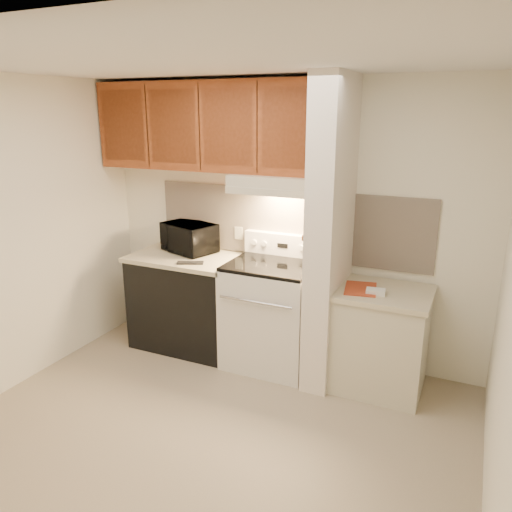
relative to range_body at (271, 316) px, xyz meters
The scene contains 49 objects.
floor 1.24m from the range_body, 90.00° to the right, with size 3.60×3.60×0.00m, color tan.
ceiling 2.34m from the range_body, 90.00° to the right, with size 3.60×3.60×0.00m, color white.
wall_back 0.86m from the range_body, 90.00° to the left, with size 3.60×0.02×2.50m, color white.
wall_left 2.28m from the range_body, 147.31° to the right, with size 0.02×3.00×2.50m, color white.
backsplash 0.84m from the range_body, 90.00° to the left, with size 2.60×0.02×0.63m, color beige.
range_body is the anchor object (origin of this frame).
oven_window 0.32m from the range_body, 90.00° to the right, with size 0.50×0.01×0.30m, color black.
oven_handle 0.44m from the range_body, 90.00° to the right, with size 0.02×0.02×0.65m, color silver.
cooktop 0.48m from the range_body, ahead, with size 0.74×0.64×0.03m, color black.
range_backguard 0.66m from the range_body, 90.00° to the left, with size 0.76×0.08×0.20m, color silver.
range_display 0.64m from the range_body, 90.00° to the left, with size 0.10×0.01×0.04m, color black.
range_knob_left_outer 0.70m from the range_body, 139.40° to the left, with size 0.05×0.05×0.02m, color silver.
range_knob_left_inner 0.66m from the range_body, 126.87° to the left, with size 0.05×0.05×0.02m, color silver.
range_knob_right_inner 0.66m from the range_body, 53.13° to the left, with size 0.05×0.05×0.02m, color silver.
range_knob_right_outer 0.70m from the range_body, 40.60° to the left, with size 0.05×0.05×0.02m, color silver.
dishwasher_front 0.88m from the range_body, behind, with size 1.00×0.63×0.87m, color black.
left_countertop 0.98m from the range_body, behind, with size 1.04×0.67×0.04m, color beige.
spoon_rest 0.87m from the range_body, 165.02° to the right, with size 0.23×0.07×0.02m, color black.
teal_jar 1.00m from the range_body, 164.51° to the left, with size 0.09×0.09×0.10m, color #216D64.
outlet 0.86m from the range_body, 146.31° to the left, with size 0.08×0.01×0.12m, color beige.
microwave 1.11m from the range_body, behind, with size 0.50×0.34×0.28m, color black.
partition_pillar 0.94m from the range_body, ahead, with size 0.22×0.70×2.50m, color white.
pillar_trim 0.93m from the range_body, ahead, with size 0.01×0.70×0.04m, color #944520.
knife_strip 0.95m from the range_body, ahead, with size 0.02×0.42×0.04m, color black.
knife_blade_a 0.87m from the range_body, 29.08° to the right, with size 0.01×0.04×0.16m, color silver.
knife_handle_a 1.01m from the range_body, 30.33° to the right, with size 0.02×0.02×0.10m, color black.
knife_blade_b 0.85m from the range_body, 19.55° to the right, with size 0.01×0.04×0.18m, color silver.
knife_handle_b 0.99m from the range_body, 19.84° to the right, with size 0.02×0.02×0.10m, color black.
knife_blade_c 0.83m from the range_body, ahead, with size 0.01×0.04×0.20m, color silver.
knife_handle_c 0.99m from the range_body, ahead, with size 0.02×0.02×0.10m, color black.
knife_blade_d 0.85m from the range_body, ahead, with size 0.01×0.04×0.16m, color silver.
knife_handle_d 0.98m from the range_body, ahead, with size 0.02×0.02×0.10m, color black.
knife_blade_e 0.85m from the range_body, 17.52° to the left, with size 0.01×0.04×0.18m, color silver.
knife_handle_e 0.99m from the range_body, 16.95° to the left, with size 0.02×0.02×0.10m, color black.
oven_mitt 0.81m from the range_body, 23.58° to the left, with size 0.03×0.09×0.22m, color slate.
right_cab_base 0.97m from the range_body, ahead, with size 0.70×0.60×0.81m, color beige.
right_countertop 1.04m from the range_body, ahead, with size 0.74×0.64×0.04m, color beige.
red_folder 0.88m from the range_body, ahead, with size 0.24×0.33×0.01m, color #A6391E.
white_box 1.01m from the range_body, ahead, with size 0.14×0.10×0.04m, color white.
range_hood 1.17m from the range_body, 90.00° to the left, with size 0.78×0.44×0.15m, color beige.
hood_lip 1.12m from the range_body, 90.00° to the right, with size 0.78×0.04×0.06m, color beige.
upper_cabinets 1.77m from the range_body, 166.16° to the left, with size 2.18×0.33×0.77m, color #944520.
cab_door_a 2.22m from the range_body, behind, with size 0.46×0.01×0.63m, color #944520.
cab_gap_a 2.04m from the range_body, behind, with size 0.01×0.01×0.73m, color black.
cab_door_b 1.89m from the range_body, behind, with size 0.46×0.01×0.63m, color #944520.
cab_gap_b 1.77m from the range_body, behind, with size 0.01×0.01×0.73m, color black.
cab_door_c 1.68m from the range_body, behind, with size 0.46×0.01×0.63m, color #944520.
cab_gap_c 1.63m from the range_body, behind, with size 0.01×0.01×0.73m, color black.
cab_door_d 1.63m from the range_body, ahead, with size 0.46×0.01×0.63m, color #944520.
Camera 1 is at (1.59, -2.65, 2.23)m, focal length 35.00 mm.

